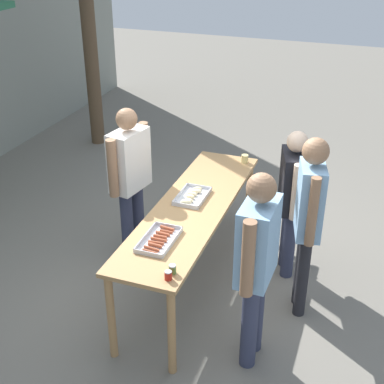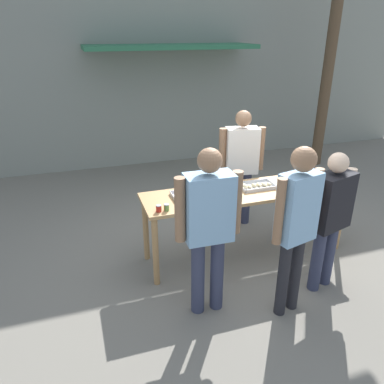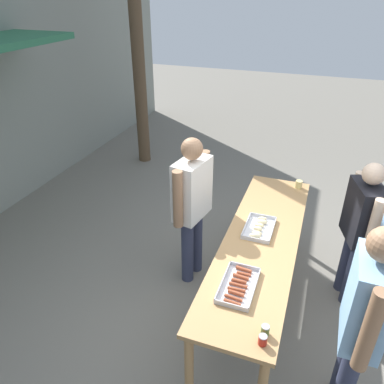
% 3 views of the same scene
% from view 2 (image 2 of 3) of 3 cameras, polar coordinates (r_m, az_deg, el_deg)
% --- Properties ---
extents(ground_plane, '(24.00, 24.00, 0.00)m').
position_cam_2_polar(ground_plane, '(5.03, 7.85, -9.17)').
color(ground_plane, slate).
extents(building_facade_back, '(12.00, 1.11, 4.50)m').
position_cam_2_polar(building_facade_back, '(8.00, -4.27, 20.34)').
color(building_facade_back, gray).
rests_on(building_facade_back, ground).
extents(serving_table, '(2.59, 0.68, 0.90)m').
position_cam_2_polar(serving_table, '(4.65, 8.38, -0.94)').
color(serving_table, tan).
rests_on(serving_table, ground).
extents(food_tray_sausages, '(0.47, 0.27, 0.04)m').
position_cam_2_polar(food_tray_sausages, '(4.40, 0.04, -0.42)').
color(food_tray_sausages, silver).
rests_on(food_tray_sausages, serving_table).
extents(food_tray_buns, '(0.43, 0.27, 0.06)m').
position_cam_2_polar(food_tray_buns, '(4.70, 9.71, 0.94)').
color(food_tray_buns, silver).
rests_on(food_tray_buns, serving_table).
extents(condiment_jar_mustard, '(0.06, 0.06, 0.08)m').
position_cam_2_polar(condiment_jar_mustard, '(4.03, -5.09, -2.50)').
color(condiment_jar_mustard, '#B22319').
rests_on(condiment_jar_mustard, serving_table).
extents(condiment_jar_ketchup, '(0.06, 0.06, 0.08)m').
position_cam_2_polar(condiment_jar_ketchup, '(4.05, -3.91, -2.34)').
color(condiment_jar_ketchup, '#567A38').
rests_on(condiment_jar_ketchup, serving_table).
extents(beer_cup, '(0.08, 0.08, 0.09)m').
position_cam_2_polar(beer_cup, '(5.03, 21.49, 1.41)').
color(beer_cup, '#DBC67A').
rests_on(beer_cup, serving_table).
extents(person_server_behind_table, '(0.65, 0.32, 1.70)m').
position_cam_2_polar(person_server_behind_table, '(5.36, 7.50, 4.93)').
color(person_server_behind_table, '#333851').
rests_on(person_server_behind_table, ground).
extents(person_customer_holding_hotdog, '(0.66, 0.26, 1.76)m').
position_cam_2_polar(person_customer_holding_hotdog, '(3.55, 2.54, -4.39)').
color(person_customer_holding_hotdog, '#333851').
rests_on(person_customer_holding_hotdog, ground).
extents(person_customer_with_cup, '(0.62, 0.36, 1.59)m').
position_cam_2_polar(person_customer_with_cup, '(4.20, 20.32, -2.91)').
color(person_customer_with_cup, '#333851').
rests_on(person_customer_with_cup, ground).
extents(person_customer_waiting_in_line, '(0.54, 0.30, 1.78)m').
position_cam_2_polar(person_customer_waiting_in_line, '(3.65, 15.63, -3.91)').
color(person_customer_waiting_in_line, '#232328').
rests_on(person_customer_waiting_in_line, ground).
extents(utility_pole, '(1.10, 0.22, 5.64)m').
position_cam_2_polar(utility_pole, '(8.23, 21.01, 23.59)').
color(utility_pole, brown).
rests_on(utility_pole, ground).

